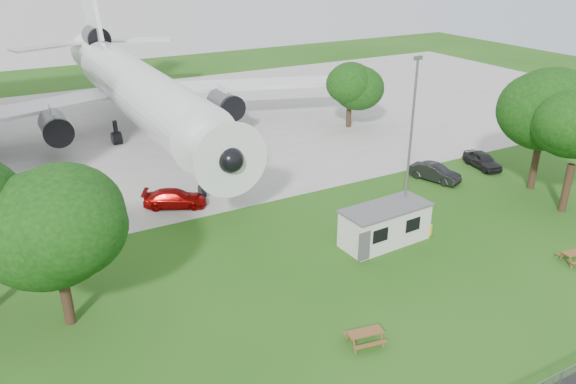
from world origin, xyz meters
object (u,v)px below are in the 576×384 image
site_cabin (385,225)px  picnic_east (574,262)px  picnic_west (365,344)px  airliner (137,87)px

site_cabin → picnic_east: site_cabin is taller
picnic_east → picnic_west: bearing=-170.6°
airliner → picnic_east: airliner is taller
airliner → picnic_east: bearing=-66.2°
airliner → site_cabin: (8.01, -30.38, -3.96)m
airliner → picnic_east: (16.91, -38.35, -5.27)m
airliner → picnic_east: 42.25m
site_cabin → picnic_east: (8.91, -7.98, -1.31)m
airliner → picnic_west: airliner is taller
site_cabin → picnic_west: site_cabin is taller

